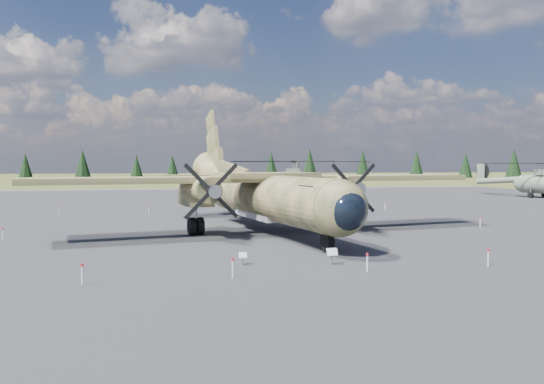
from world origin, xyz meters
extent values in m
plane|color=brown|center=(0.00, 0.00, 0.00)|extent=(500.00, 500.00, 0.00)
cube|color=#57575C|center=(0.00, 10.00, 0.00)|extent=(120.00, 120.00, 0.04)
cylinder|color=#3B4425|center=(0.44, 0.29, 2.52)|extent=(6.38, 19.92, 3.06)
sphere|color=#3B4425|center=(2.12, -9.41, 2.52)|extent=(3.47, 3.47, 3.00)
sphere|color=black|center=(2.22, -10.00, 2.46)|extent=(2.55, 2.55, 2.21)
cube|color=black|center=(1.82, -7.68, 3.34)|extent=(2.45, 2.10, 0.60)
cone|color=#3B4425|center=(-1.77, 13.01, 3.66)|extent=(4.24, 7.92, 4.61)
cube|color=gray|center=(0.25, 1.37, 1.26)|extent=(3.17, 6.82, 0.55)
cube|color=#373F21|center=(0.34, 0.83, 3.77)|extent=(31.89, 9.08, 0.38)
cube|color=#3B4425|center=(0.34, 0.83, 4.01)|extent=(7.14, 5.00, 0.38)
cylinder|color=#3B4425|center=(-4.45, -0.33, 3.17)|extent=(2.59, 5.88, 1.64)
cube|color=#3B4425|center=(-4.60, 0.53, 2.46)|extent=(2.25, 3.94, 0.88)
cone|color=gray|center=(-3.85, -3.83, 3.17)|extent=(0.99, 1.11, 0.83)
cylinder|color=black|center=(-4.60, 0.53, 0.60)|extent=(1.15, 1.35, 1.20)
cylinder|color=#3B4425|center=(5.25, 1.35, 3.17)|extent=(2.59, 5.88, 1.64)
cube|color=#3B4425|center=(5.10, 2.21, 2.46)|extent=(2.25, 3.94, 0.88)
cone|color=gray|center=(5.85, -2.16, 3.17)|extent=(0.99, 1.11, 0.83)
cylinder|color=black|center=(5.10, 2.21, 0.60)|extent=(1.15, 1.35, 1.20)
cube|color=#3B4425|center=(-1.06, 8.91, 4.32)|extent=(1.71, 8.19, 1.84)
cube|color=#373F21|center=(-1.86, 13.55, 3.72)|extent=(10.76, 4.16, 0.24)
cylinder|color=gray|center=(1.89, -8.11, 1.39)|extent=(0.18, 0.18, 0.98)
cylinder|color=black|center=(1.89, -8.11, 0.60)|extent=(0.55, 1.07, 1.02)
cylinder|color=slate|center=(10.78, 33.99, 2.05)|extent=(4.89, 8.42, 2.77)
sphere|color=black|center=(9.67, 30.17, 1.99)|extent=(3.16, 3.16, 2.54)
sphere|color=slate|center=(11.90, 37.81, 2.05)|extent=(3.16, 3.16, 2.54)
cube|color=slate|center=(10.66, 33.56, 3.82)|extent=(2.80, 3.92, 0.83)
cylinder|color=gray|center=(10.66, 33.56, 4.65)|extent=(0.49, 0.49, 1.11)
cylinder|color=slate|center=(13.07, 41.79, 2.43)|extent=(3.54, 9.32, 1.58)
cube|color=slate|center=(14.23, 45.77, 3.82)|extent=(0.67, 1.55, 2.65)
cylinder|color=black|center=(14.60, 45.66, 3.82)|extent=(0.87, 2.78, 2.88)
cylinder|color=black|center=(9.85, 30.80, 0.44)|extent=(0.51, 0.81, 0.75)
cylinder|color=black|center=(9.72, 35.68, 0.44)|extent=(0.57, 0.94, 0.88)
cylinder|color=gray|center=(9.72, 35.68, 1.02)|extent=(0.19, 0.19, 1.60)
cylinder|color=black|center=(12.59, 34.84, 0.44)|extent=(0.57, 0.94, 0.88)
cylinder|color=gray|center=(12.59, 34.84, 1.02)|extent=(0.19, 0.19, 1.60)
sphere|color=slate|center=(45.26, 33.04, 1.95)|extent=(2.91, 2.91, 2.43)
cylinder|color=slate|center=(44.37, 36.90, 2.32)|extent=(2.89, 8.99, 1.51)
cube|color=slate|center=(43.48, 40.76, 3.64)|extent=(0.56, 1.49, 2.54)
cylinder|color=black|center=(43.84, 40.84, 3.64)|extent=(0.68, 2.69, 2.75)
cylinder|color=black|center=(44.44, 30.25, 0.42)|extent=(0.50, 0.89, 0.85)
cylinder|color=gray|center=(44.44, 30.25, 0.98)|extent=(0.18, 0.18, 1.53)
cylinder|color=black|center=(47.22, 30.89, 0.42)|extent=(0.50, 0.89, 0.85)
cube|color=gray|center=(-3.14, -10.67, 0.24)|extent=(0.07, 0.07, 0.48)
cube|color=silver|center=(-3.14, -10.72, 0.47)|extent=(0.39, 0.17, 0.27)
cube|color=gray|center=(1.01, -11.52, 0.32)|extent=(0.09, 0.09, 0.64)
cube|color=silver|center=(1.01, -11.58, 0.63)|extent=(0.52, 0.23, 0.36)
cylinder|color=silver|center=(-10.00, -13.50, 0.40)|extent=(0.07, 0.07, 0.80)
cylinder|color=red|center=(-10.00, -13.50, 0.80)|extent=(0.12, 0.12, 0.10)
cylinder|color=silver|center=(-4.00, -13.50, 0.40)|extent=(0.07, 0.07, 0.80)
cylinder|color=red|center=(-4.00, -13.50, 0.80)|extent=(0.12, 0.12, 0.10)
cylinder|color=silver|center=(2.00, -13.50, 0.40)|extent=(0.07, 0.07, 0.80)
cylinder|color=red|center=(2.00, -13.50, 0.80)|extent=(0.12, 0.12, 0.10)
cylinder|color=silver|center=(8.00, -13.50, 0.40)|extent=(0.07, 0.07, 0.80)
cylinder|color=red|center=(8.00, -13.50, 0.80)|extent=(0.12, 0.12, 0.10)
cylinder|color=silver|center=(-16.00, 16.00, 0.40)|extent=(0.07, 0.07, 0.80)
cylinder|color=red|center=(-16.00, 16.00, 0.80)|extent=(0.12, 0.12, 0.10)
cylinder|color=silver|center=(-8.00, 16.00, 0.40)|extent=(0.07, 0.07, 0.80)
cylinder|color=red|center=(-8.00, 16.00, 0.80)|extent=(0.12, 0.12, 0.10)
cylinder|color=silver|center=(0.00, 16.00, 0.40)|extent=(0.07, 0.07, 0.80)
cylinder|color=red|center=(0.00, 16.00, 0.80)|extent=(0.12, 0.12, 0.10)
cylinder|color=silver|center=(8.00, 16.00, 0.40)|extent=(0.07, 0.07, 0.80)
cylinder|color=red|center=(8.00, 16.00, 0.80)|extent=(0.12, 0.12, 0.10)
cylinder|color=silver|center=(16.00, 16.00, 0.40)|extent=(0.07, 0.07, 0.80)
cylinder|color=red|center=(16.00, 16.00, 0.80)|extent=(0.12, 0.12, 0.10)
cylinder|color=silver|center=(-16.50, 0.00, 0.40)|extent=(0.07, 0.07, 0.80)
cylinder|color=red|center=(-16.50, 0.00, 0.80)|extent=(0.12, 0.12, 0.10)
cylinder|color=silver|center=(16.50, 0.00, 0.40)|extent=(0.07, 0.07, 0.80)
cylinder|color=red|center=(16.50, 0.00, 0.80)|extent=(0.12, 0.12, 0.10)
cone|color=black|center=(105.02, 115.78, 4.92)|extent=(5.51, 5.51, 9.84)
cone|color=black|center=(101.22, 137.34, 4.55)|extent=(5.10, 5.10, 9.10)
cone|color=black|center=(82.91, 139.11, 4.90)|extent=(5.49, 5.49, 9.81)
cone|color=black|center=(69.46, 156.51, 5.14)|extent=(5.75, 5.75, 10.27)
cone|color=black|center=(47.59, 154.22, 5.42)|extent=(6.06, 6.06, 10.83)
cone|color=black|center=(35.39, 165.54, 4.84)|extent=(5.42, 5.42, 9.68)
cone|color=black|center=(14.77, 160.48, 3.96)|extent=(4.43, 4.43, 7.91)
cone|color=black|center=(-2.29, 164.61, 4.13)|extent=(4.63, 4.63, 8.26)
cone|color=black|center=(-14.98, 158.82, 4.13)|extent=(4.62, 4.62, 8.25)
cone|color=black|center=(-32.25, 152.15, 4.92)|extent=(5.51, 5.51, 9.84)
cone|color=black|center=(-51.20, 156.64, 4.26)|extent=(4.77, 4.77, 8.52)
camera|label=1|loc=(-6.96, -35.36, 4.78)|focal=35.00mm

